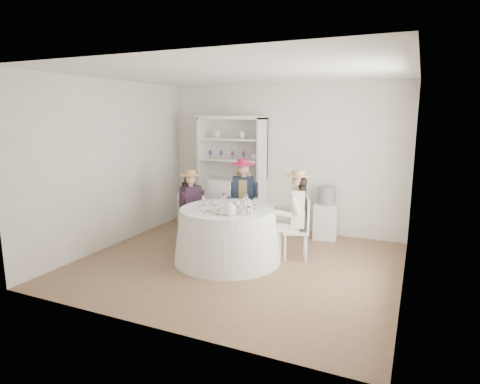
% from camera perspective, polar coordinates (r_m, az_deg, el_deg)
% --- Properties ---
extents(ground, '(4.50, 4.50, 0.00)m').
position_cam_1_polar(ground, '(5.98, -0.40, -10.09)').
color(ground, brown).
rests_on(ground, ground).
extents(ceiling, '(4.50, 4.50, 0.00)m').
position_cam_1_polar(ceiling, '(5.61, -0.44, 16.60)').
color(ceiling, white).
rests_on(ceiling, wall_back).
extents(wall_back, '(4.50, 0.00, 4.50)m').
position_cam_1_polar(wall_back, '(7.49, 5.98, 4.78)').
color(wall_back, silver).
rests_on(wall_back, ground).
extents(wall_front, '(4.50, 0.00, 4.50)m').
position_cam_1_polar(wall_front, '(3.93, -12.61, -1.02)').
color(wall_front, silver).
rests_on(wall_front, ground).
extents(wall_left, '(0.00, 4.50, 4.50)m').
position_cam_1_polar(wall_left, '(6.88, -17.77, 3.77)').
color(wall_left, silver).
rests_on(wall_left, ground).
extents(wall_right, '(0.00, 4.50, 4.50)m').
position_cam_1_polar(wall_right, '(5.14, 23.06, 1.14)').
color(wall_right, silver).
rests_on(wall_right, ground).
extents(tea_table, '(1.59, 1.59, 0.80)m').
position_cam_1_polar(tea_table, '(5.99, -1.80, -6.06)').
color(tea_table, white).
rests_on(tea_table, ground).
extents(hutch, '(1.26, 0.48, 2.12)m').
position_cam_1_polar(hutch, '(7.69, -1.02, 0.52)').
color(hutch, silver).
rests_on(hutch, ground).
extents(side_table, '(0.43, 0.43, 0.62)m').
position_cam_1_polar(side_table, '(7.21, 12.12, -4.08)').
color(side_table, silver).
rests_on(side_table, ground).
extents(hatbox, '(0.32, 0.32, 0.31)m').
position_cam_1_polar(hatbox, '(7.10, 12.27, -0.47)').
color(hatbox, black).
rests_on(hatbox, side_table).
extents(guest_left, '(0.52, 0.48, 1.24)m').
position_cam_1_polar(guest_left, '(6.74, -6.89, -1.53)').
color(guest_left, silver).
rests_on(guest_left, ground).
extents(guest_mid, '(0.53, 0.58, 1.41)m').
position_cam_1_polar(guest_mid, '(6.85, 0.46, -0.42)').
color(guest_mid, silver).
rests_on(guest_mid, ground).
extents(guest_right, '(0.56, 0.51, 1.35)m').
position_cam_1_polar(guest_right, '(6.03, 7.92, -2.45)').
color(guest_right, silver).
rests_on(guest_right, ground).
extents(spare_chair, '(0.46, 0.46, 1.05)m').
position_cam_1_polar(spare_chair, '(7.00, -2.54, -2.15)').
color(spare_chair, silver).
rests_on(spare_chair, ground).
extents(teacup_a, '(0.09, 0.09, 0.06)m').
position_cam_1_polar(teacup_a, '(6.08, -3.78, -1.59)').
color(teacup_a, white).
rests_on(teacup_a, tea_table).
extents(teacup_b, '(0.09, 0.09, 0.07)m').
position_cam_1_polar(teacup_b, '(6.12, -0.21, -1.46)').
color(teacup_b, white).
rests_on(teacup_b, tea_table).
extents(teacup_c, '(0.09, 0.09, 0.07)m').
position_cam_1_polar(teacup_c, '(5.95, 0.97, -1.83)').
color(teacup_c, white).
rests_on(teacup_c, tea_table).
extents(flower_bowl, '(0.21, 0.21, 0.05)m').
position_cam_1_polar(flower_bowl, '(5.73, -0.68, -2.43)').
color(flower_bowl, white).
rests_on(flower_bowl, tea_table).
extents(flower_arrangement, '(0.19, 0.19, 0.07)m').
position_cam_1_polar(flower_arrangement, '(5.76, 0.23, -1.65)').
color(flower_arrangement, pink).
rests_on(flower_arrangement, tea_table).
extents(table_teapot, '(0.26, 0.19, 0.20)m').
position_cam_1_polar(table_teapot, '(5.45, -1.44, -2.49)').
color(table_teapot, white).
rests_on(table_teapot, tea_table).
extents(sandwich_plate, '(0.27, 0.27, 0.06)m').
position_cam_1_polar(sandwich_plate, '(5.66, -3.97, -2.72)').
color(sandwich_plate, white).
rests_on(sandwich_plate, tea_table).
extents(cupcake_stand, '(0.22, 0.22, 0.21)m').
position_cam_1_polar(cupcake_stand, '(5.50, 0.79, -2.43)').
color(cupcake_stand, white).
rests_on(cupcake_stand, tea_table).
extents(stemware_set, '(0.88, 0.88, 0.15)m').
position_cam_1_polar(stemware_set, '(5.87, -1.83, -1.61)').
color(stemware_set, white).
rests_on(stemware_set, tea_table).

